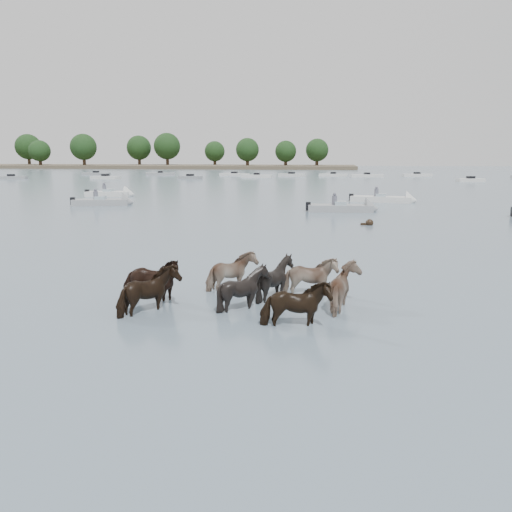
# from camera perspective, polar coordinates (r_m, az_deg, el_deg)

# --- Properties ---
(ground) EXTENTS (400.00, 400.00, 0.00)m
(ground) POSITION_cam_1_polar(r_m,az_deg,el_deg) (14.36, -4.91, -4.52)
(ground) COLOR #4E5F70
(ground) RESTS_ON ground
(shoreline) EXTENTS (160.00, 30.00, 1.00)m
(shoreline) POSITION_cam_1_polar(r_m,az_deg,el_deg) (179.15, -15.90, 9.53)
(shoreline) COLOR #4C4233
(shoreline) RESTS_ON ground
(pony_herd) EXTENTS (6.82, 4.46, 1.45)m
(pony_herd) POSITION_cam_1_polar(r_m,az_deg,el_deg) (13.50, -0.85, -3.54)
(pony_herd) COLOR black
(pony_herd) RESTS_ON ground
(swimming_pony) EXTENTS (0.72, 0.44, 0.44)m
(swimming_pony) POSITION_cam_1_polar(r_m,az_deg,el_deg) (29.85, 12.37, 3.57)
(swimming_pony) COLOR black
(swimming_pony) RESTS_ON ground
(motorboat_a) EXTENTS (4.99, 2.86, 1.92)m
(motorboat_a) POSITION_cam_1_polar(r_m,az_deg,el_deg) (42.82, -15.86, 5.76)
(motorboat_a) COLOR gray
(motorboat_a) RESTS_ON ground
(motorboat_b) EXTENTS (5.14, 1.92, 1.92)m
(motorboat_b) POSITION_cam_1_polar(r_m,az_deg,el_deg) (36.90, 10.43, 5.22)
(motorboat_b) COLOR gray
(motorboat_b) RESTS_ON ground
(motorboat_c) EXTENTS (5.72, 2.49, 1.92)m
(motorboat_c) POSITION_cam_1_polar(r_m,az_deg,el_deg) (45.18, 14.65, 6.07)
(motorboat_c) COLOR silver
(motorboat_c) RESTS_ON ground
(motorboat_f) EXTENTS (4.88, 2.11, 1.92)m
(motorboat_f) POSITION_cam_1_polar(r_m,az_deg,el_deg) (52.02, -15.28, 6.65)
(motorboat_f) COLOR silver
(motorboat_f) RESTS_ON ground
(distant_flotilla) EXTENTS (105.03, 24.77, 0.93)m
(distant_flotilla) POSITION_cam_1_polar(r_m,az_deg,el_deg) (93.96, 5.85, 8.77)
(distant_flotilla) COLOR gray
(distant_flotilla) RESTS_ON ground
(treeline) EXTENTS (146.85, 23.58, 12.45)m
(treeline) POSITION_cam_1_polar(r_m,az_deg,el_deg) (183.64, -18.58, 11.29)
(treeline) COLOR #382619
(treeline) RESTS_ON ground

